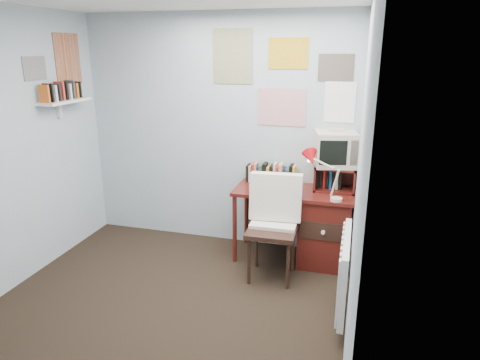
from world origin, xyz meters
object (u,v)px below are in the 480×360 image
object	(u,v)px
desk	(319,225)
tv_riser	(335,178)
radiator	(345,272)
desk_lamp	(338,180)
desk_chair	(272,231)
crt_tv	(335,147)
wall_shelf	(65,101)

from	to	relation	value
desk	tv_riser	xyz separation A→B (m)	(0.12, 0.11, 0.48)
tv_riser	radiator	size ratio (longest dim) A/B	0.50
tv_riser	desk_lamp	bearing A→B (deg)	-83.17
desk_chair	tv_riser	world-z (taller)	tv_riser
desk_lamp	radiator	bearing A→B (deg)	-80.69
desk	desk_lamp	bearing A→B (deg)	-53.99
desk	tv_riser	world-z (taller)	tv_riser
desk_lamp	radiator	distance (m)	0.90
crt_tv	radiator	xyz separation A→B (m)	(0.19, -1.06, -0.78)
desk	wall_shelf	size ratio (longest dim) A/B	1.94
desk	desk_lamp	world-z (taller)	desk_lamp
radiator	wall_shelf	world-z (taller)	wall_shelf
desk_lamp	radiator	xyz separation A→B (m)	(0.13, -0.71, -0.54)
desk_lamp	crt_tv	xyz separation A→B (m)	(-0.06, 0.35, 0.24)
desk_chair	radiator	bearing A→B (deg)	-36.02
crt_tv	desk_chair	bearing A→B (deg)	-143.07
crt_tv	wall_shelf	world-z (taller)	wall_shelf
desk_lamp	wall_shelf	size ratio (longest dim) A/B	0.65
desk	crt_tv	size ratio (longest dim) A/B	3.06
tv_riser	wall_shelf	distance (m)	2.83
desk_lamp	radiator	world-z (taller)	desk_lamp
crt_tv	wall_shelf	bearing A→B (deg)	178.66
desk	wall_shelf	world-z (taller)	wall_shelf
desk_chair	radiator	size ratio (longest dim) A/B	1.21
desk	tv_riser	bearing A→B (deg)	42.96
desk	radiator	world-z (taller)	desk
desk	wall_shelf	distance (m)	2.87
desk_lamp	tv_riser	xyz separation A→B (m)	(-0.04, 0.33, -0.08)
wall_shelf	radiator	bearing A→B (deg)	-10.89
desk	desk_lamp	xyz separation A→B (m)	(0.16, -0.22, 0.56)
wall_shelf	desk_chair	bearing A→B (deg)	-1.89
desk_lamp	tv_riser	world-z (taller)	desk_lamp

